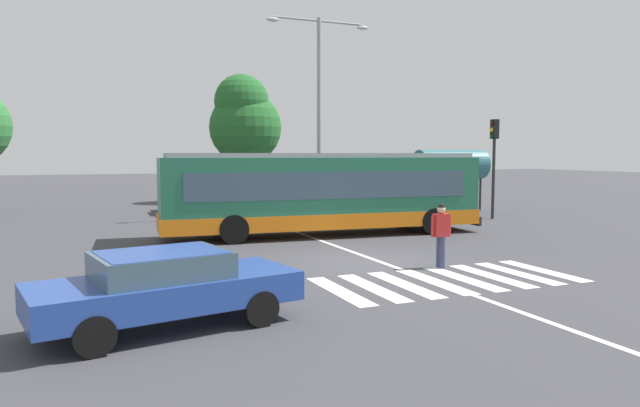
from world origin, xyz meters
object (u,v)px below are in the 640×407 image
object	(u,v)px
pedestrian_crossing_street	(441,232)
foreground_sedan	(165,285)
parked_car_teal	(288,196)
traffic_light_far_corner	(494,152)
city_transit_bus	(323,193)
parked_car_charcoal	(184,198)
parked_car_red	(238,197)
background_tree_right	(244,120)
bus_stop_shelter	(451,166)
twin_arm_street_lamp	(319,95)

from	to	relation	value
pedestrian_crossing_street	foreground_sedan	world-z (taller)	pedestrian_crossing_street
parked_car_teal	traffic_light_far_corner	xyz separation A→B (m)	(7.46, -7.59, 2.35)
parked_car_teal	traffic_light_far_corner	distance (m)	10.90
city_transit_bus	parked_car_charcoal	distance (m)	10.74
parked_car_red	background_tree_right	bearing A→B (deg)	71.43
city_transit_bus	parked_car_red	bearing A→B (deg)	93.49
city_transit_bus	background_tree_right	size ratio (longest dim) A/B	1.51
bus_stop_shelter	traffic_light_far_corner	bearing A→B (deg)	-92.66
pedestrian_crossing_street	foreground_sedan	size ratio (longest dim) A/B	0.36
pedestrian_crossing_street	parked_car_teal	xyz separation A→B (m)	(1.55, 16.58, -0.20)
pedestrian_crossing_street	parked_car_charcoal	world-z (taller)	pedestrian_crossing_street
city_transit_bus	parked_car_charcoal	bearing A→B (deg)	108.76
foreground_sedan	twin_arm_street_lamp	size ratio (longest dim) A/B	0.51
parked_car_red	background_tree_right	world-z (taller)	background_tree_right
traffic_light_far_corner	bus_stop_shelter	distance (m)	3.69
twin_arm_street_lamp	bus_stop_shelter	bearing A→B (deg)	-1.49
traffic_light_far_corner	pedestrian_crossing_street	bearing A→B (deg)	-135.09
background_tree_right	parked_car_charcoal	bearing A→B (deg)	-128.39
bus_stop_shelter	background_tree_right	distance (m)	13.76
city_transit_bus	twin_arm_street_lamp	bearing A→B (deg)	68.84
parked_car_red	twin_arm_street_lamp	world-z (taller)	twin_arm_street_lamp
parked_car_charcoal	bus_stop_shelter	world-z (taller)	bus_stop_shelter
pedestrian_crossing_street	parked_car_teal	size ratio (longest dim) A/B	0.38
bus_stop_shelter	twin_arm_street_lamp	xyz separation A→B (m)	(-7.39, 0.19, 3.38)
city_transit_bus	traffic_light_far_corner	bearing A→B (deg)	11.77
foreground_sedan	parked_car_red	bearing A→B (deg)	72.10
pedestrian_crossing_street	parked_car_teal	world-z (taller)	pedestrian_crossing_street
bus_stop_shelter	background_tree_right	bearing A→B (deg)	127.51
parked_car_charcoal	parked_car_red	world-z (taller)	same
parked_car_charcoal	background_tree_right	bearing A→B (deg)	51.61
pedestrian_crossing_street	twin_arm_street_lamp	world-z (taller)	twin_arm_street_lamp
foreground_sedan	parked_car_charcoal	size ratio (longest dim) A/B	1.04
city_transit_bus	bus_stop_shelter	distance (m)	11.17
pedestrian_crossing_street	foreground_sedan	xyz separation A→B (m)	(-7.49, -2.67, -0.20)
traffic_light_far_corner	background_tree_right	world-z (taller)	background_tree_right
traffic_light_far_corner	parked_car_teal	bearing A→B (deg)	134.52
parked_car_charcoal	bus_stop_shelter	bearing A→B (deg)	-19.18
parked_car_charcoal	bus_stop_shelter	distance (m)	13.94
twin_arm_street_lamp	traffic_light_far_corner	bearing A→B (deg)	-27.79
traffic_light_far_corner	twin_arm_street_lamp	world-z (taller)	twin_arm_street_lamp
foreground_sedan	background_tree_right	bearing A→B (deg)	71.95
parked_car_red	bus_stop_shelter	xyz separation A→B (m)	(10.25, -4.60, 1.65)
parked_car_teal	background_tree_right	distance (m)	8.07
city_transit_bus	pedestrian_crossing_street	world-z (taller)	city_transit_bus
foreground_sedan	traffic_light_far_corner	distance (m)	20.34
parked_car_charcoal	city_transit_bus	bearing A→B (deg)	-71.24
foreground_sedan	parked_car_charcoal	bearing A→B (deg)	79.71
pedestrian_crossing_street	bus_stop_shelter	size ratio (longest dim) A/B	0.43
city_transit_bus	parked_car_red	distance (m)	10.25
bus_stop_shelter	foreground_sedan	bearing A→B (deg)	-137.50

